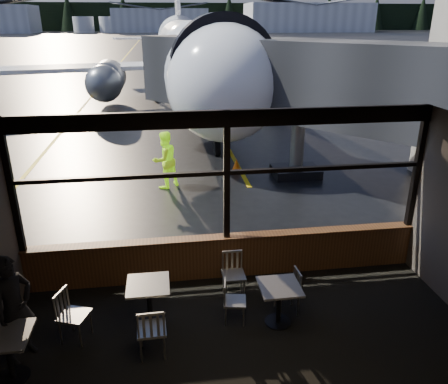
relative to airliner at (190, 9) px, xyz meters
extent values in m
plane|color=black|center=(-0.84, 99.03, -5.59)|extent=(520.00, 520.00, 0.00)
cube|color=black|center=(-0.84, -23.97, -5.58)|extent=(8.00, 6.00, 0.01)
cube|color=#38332D|center=(-0.84, -23.97, -2.09)|extent=(8.00, 6.00, 0.04)
cube|color=#522F19|center=(-0.84, -20.97, -5.14)|extent=(8.00, 0.28, 0.90)
cube|color=black|center=(-0.84, -20.97, -2.24)|extent=(8.00, 0.18, 0.30)
cube|color=black|center=(-4.79, -20.97, -3.39)|extent=(0.12, 0.12, 2.60)
cube|color=black|center=(-0.84, -20.97, -3.39)|extent=(0.12, 0.12, 2.60)
cube|color=black|center=(3.11, -20.97, -3.39)|extent=(0.12, 0.12, 2.60)
cube|color=black|center=(-0.84, -20.97, -3.29)|extent=(8.00, 0.10, 0.08)
imported|color=black|center=(-4.41, -22.86, -4.68)|extent=(0.74, 0.79, 1.82)
imported|color=#BFF219|center=(-2.01, -15.50, -4.68)|extent=(1.12, 1.07, 1.81)
cone|color=#E55707|center=(0.49, -14.33, -5.35)|extent=(0.34, 0.34, 0.47)
cylinder|color=silver|center=(-30.84, 161.03, -2.59)|extent=(8.00, 8.00, 6.00)
cylinder|color=silver|center=(-20.84, 161.03, -2.59)|extent=(8.00, 8.00, 6.00)
cylinder|color=silver|center=(-10.84, 161.03, -2.59)|extent=(8.00, 8.00, 6.00)
cube|color=black|center=(-0.84, 189.03, 0.41)|extent=(360.00, 3.00, 12.00)
camera|label=1|loc=(-2.01, -28.81, -0.54)|focal=35.00mm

